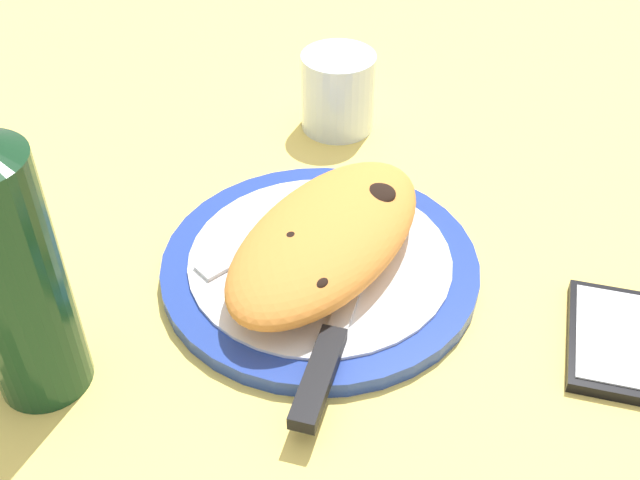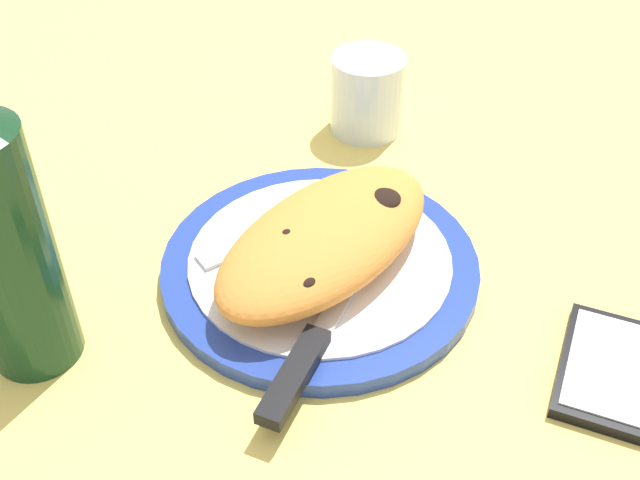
{
  "view_description": "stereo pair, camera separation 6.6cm",
  "coord_description": "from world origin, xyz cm",
  "px_view_note": "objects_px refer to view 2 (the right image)",
  "views": [
    {
      "loc": [
        40.1,
        29.51,
        46.66
      ],
      "look_at": [
        0.0,
        0.0,
        3.75
      ],
      "focal_mm": 43.65,
      "sensor_mm": 36.0,
      "label": 1
    },
    {
      "loc": [
        35.87,
        34.53,
        46.66
      ],
      "look_at": [
        0.0,
        0.0,
        3.75
      ],
      "focal_mm": 43.65,
      "sensor_mm": 36.0,
      "label": 2
    }
  ],
  "objects_px": {
    "calzone": "(329,236)",
    "water_glass": "(367,98)",
    "plate": "(320,265)",
    "wine_bottle": "(1,239)",
    "knife": "(310,350)",
    "fork": "(270,234)",
    "smartphone": "(607,369)"
  },
  "relations": [
    {
      "from": "calzone",
      "to": "wine_bottle",
      "type": "bearing_deg",
      "value": -25.22
    },
    {
      "from": "wine_bottle",
      "to": "plate",
      "type": "bearing_deg",
      "value": 155.86
    },
    {
      "from": "calzone",
      "to": "water_glass",
      "type": "distance_m",
      "value": 0.24
    },
    {
      "from": "plate",
      "to": "smartphone",
      "type": "xyz_separation_m",
      "value": [
        -0.07,
        0.24,
        -0.0
      ]
    },
    {
      "from": "plate",
      "to": "water_glass",
      "type": "bearing_deg",
      "value": -148.29
    },
    {
      "from": "calzone",
      "to": "fork",
      "type": "height_order",
      "value": "calzone"
    },
    {
      "from": "knife",
      "to": "wine_bottle",
      "type": "distance_m",
      "value": 0.23
    },
    {
      "from": "plate",
      "to": "knife",
      "type": "height_order",
      "value": "knife"
    },
    {
      "from": "plate",
      "to": "fork",
      "type": "xyz_separation_m",
      "value": [
        0.01,
        -0.05,
        0.01
      ]
    },
    {
      "from": "calzone",
      "to": "fork",
      "type": "distance_m",
      "value": 0.07
    },
    {
      "from": "fork",
      "to": "smartphone",
      "type": "height_order",
      "value": "fork"
    },
    {
      "from": "calzone",
      "to": "smartphone",
      "type": "bearing_deg",
      "value": 105.93
    },
    {
      "from": "fork",
      "to": "water_glass",
      "type": "xyz_separation_m",
      "value": [
        -0.21,
        -0.07,
        0.02
      ]
    },
    {
      "from": "fork",
      "to": "water_glass",
      "type": "height_order",
      "value": "water_glass"
    },
    {
      "from": "plate",
      "to": "smartphone",
      "type": "bearing_deg",
      "value": 106.42
    },
    {
      "from": "calzone",
      "to": "fork",
      "type": "xyz_separation_m",
      "value": [
        0.01,
        -0.06,
        -0.02
      ]
    },
    {
      "from": "plate",
      "to": "fork",
      "type": "distance_m",
      "value": 0.05
    },
    {
      "from": "calzone",
      "to": "knife",
      "type": "xyz_separation_m",
      "value": [
        0.09,
        0.06,
        -0.02
      ]
    },
    {
      "from": "smartphone",
      "to": "water_glass",
      "type": "bearing_deg",
      "value": -110.29
    },
    {
      "from": "fork",
      "to": "smartphone",
      "type": "xyz_separation_m",
      "value": [
        -0.08,
        0.29,
        -0.01
      ]
    },
    {
      "from": "water_glass",
      "to": "wine_bottle",
      "type": "xyz_separation_m",
      "value": [
        0.42,
        0.03,
        0.08
      ]
    },
    {
      "from": "knife",
      "to": "water_glass",
      "type": "height_order",
      "value": "water_glass"
    },
    {
      "from": "knife",
      "to": "water_glass",
      "type": "relative_size",
      "value": 2.41
    },
    {
      "from": "knife",
      "to": "wine_bottle",
      "type": "xyz_separation_m",
      "value": [
        0.13,
        -0.17,
        0.09
      ]
    },
    {
      "from": "smartphone",
      "to": "plate",
      "type": "bearing_deg",
      "value": -73.58
    },
    {
      "from": "fork",
      "to": "water_glass",
      "type": "bearing_deg",
      "value": -160.95
    },
    {
      "from": "calzone",
      "to": "smartphone",
      "type": "xyz_separation_m",
      "value": [
        -0.07,
        0.23,
        -0.04
      ]
    },
    {
      "from": "calzone",
      "to": "plate",
      "type": "bearing_deg",
      "value": -58.94
    },
    {
      "from": "plate",
      "to": "calzone",
      "type": "relative_size",
      "value": 1.13
    },
    {
      "from": "plate",
      "to": "water_glass",
      "type": "distance_m",
      "value": 0.24
    },
    {
      "from": "calzone",
      "to": "knife",
      "type": "relative_size",
      "value": 1.19
    },
    {
      "from": "plate",
      "to": "calzone",
      "type": "xyz_separation_m",
      "value": [
        -0.0,
        0.01,
        0.04
      ]
    }
  ]
}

